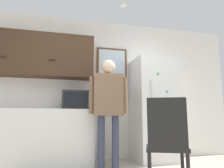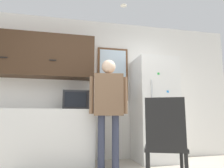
% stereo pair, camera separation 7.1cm
% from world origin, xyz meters
% --- Properties ---
extents(back_wall, '(6.00, 0.06, 2.70)m').
position_xyz_m(back_wall, '(0.00, 2.00, 1.35)').
color(back_wall, white).
rests_on(back_wall, ground_plane).
extents(counter, '(2.23, 0.62, 0.90)m').
position_xyz_m(counter, '(-1.09, 1.66, 0.45)').
color(counter, silver).
rests_on(counter, ground_plane).
extents(upper_cabinets, '(2.23, 0.38, 0.77)m').
position_xyz_m(upper_cabinets, '(-1.09, 1.79, 1.86)').
color(upper_cabinets, '#3D2819').
extents(microwave, '(0.50, 0.42, 0.31)m').
position_xyz_m(microwave, '(-0.26, 1.59, 1.05)').
color(microwave, '#232326').
rests_on(microwave, counter).
extents(person, '(0.60, 0.28, 1.69)m').
position_xyz_m(person, '(0.20, 1.21, 1.03)').
color(person, '#33384C').
rests_on(person, ground_plane).
extents(refrigerator, '(0.72, 0.74, 1.85)m').
position_xyz_m(refrigerator, '(1.15, 1.60, 0.93)').
color(refrigerator, white).
rests_on(refrigerator, ground_plane).
extents(chair, '(0.58, 0.58, 0.96)m').
position_xyz_m(chair, '(0.60, 0.08, 0.51)').
color(chair, black).
rests_on(chair, ground_plane).
extents(window, '(0.61, 0.05, 1.05)m').
position_xyz_m(window, '(0.44, 1.95, 1.62)').
color(window, brown).
extents(ceiling_light, '(0.11, 0.11, 0.01)m').
position_xyz_m(ceiling_light, '(0.47, 1.21, 2.68)').
color(ceiling_light, white).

